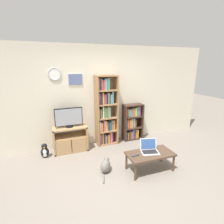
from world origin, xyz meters
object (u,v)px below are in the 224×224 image
at_px(coffee_table, 150,155).
at_px(bookshelf_short, 132,122).
at_px(penguin_figurine, 45,151).
at_px(laptop, 149,149).
at_px(television, 69,118).
at_px(tv_stand, 70,139).
at_px(bookshelf_tall, 105,112).
at_px(remote_near_laptop, 135,155).
at_px(cat, 106,166).

bearing_deg(coffee_table, bookshelf_short, 77.27).
bearing_deg(penguin_figurine, laptop, -31.15).
relative_size(television, coffee_table, 0.69).
relative_size(tv_stand, penguin_figurine, 2.37).
xyz_separation_m(bookshelf_tall, laptop, (0.46, -1.46, -0.44)).
bearing_deg(bookshelf_tall, laptop, -72.45).
bearing_deg(bookshelf_short, tv_stand, -176.25).
bearing_deg(television, remote_near_laptop, -52.61).
xyz_separation_m(television, penguin_figurine, (-0.61, -0.12, -0.72)).
relative_size(remote_near_laptop, cat, 0.32).
distance_m(tv_stand, remote_near_laptop, 1.78).
distance_m(tv_stand, cat, 1.30).
bearing_deg(coffee_table, remote_near_laptop, 179.31).
xyz_separation_m(television, bookshelf_short, (1.76, 0.13, -0.37)).
relative_size(tv_stand, laptop, 2.03).
xyz_separation_m(tv_stand, laptop, (1.42, -1.36, 0.13)).
relative_size(television, penguin_figurine, 1.91).
bearing_deg(cat, laptop, 27.17).
bearing_deg(cat, tv_stand, 154.11).
distance_m(television, bookshelf_short, 1.81).
relative_size(tv_stand, cat, 1.61).
bearing_deg(penguin_figurine, television, 10.88).
distance_m(laptop, remote_near_laptop, 0.36).
height_order(television, bookshelf_tall, bookshelf_tall).
xyz_separation_m(bookshelf_tall, remote_near_laptop, (0.11, -1.51, -0.50)).
relative_size(bookshelf_tall, penguin_figurine, 5.39).
height_order(television, remote_near_laptop, television).
bearing_deg(penguin_figurine, bookshelf_short, 5.93).
distance_m(bookshelf_tall, coffee_table, 1.68).
bearing_deg(tv_stand, bookshelf_tall, 5.63).
distance_m(television, bookshelf_tall, 0.97).
xyz_separation_m(coffee_table, laptop, (0.01, 0.06, 0.11)).
height_order(laptop, penguin_figurine, laptop).
height_order(bookshelf_short, penguin_figurine, bookshelf_short).
height_order(tv_stand, penguin_figurine, tv_stand).
bearing_deg(television, penguin_figurine, -169.12).
bearing_deg(laptop, penguin_figurine, 162.16).
relative_size(coffee_table, penguin_figurine, 2.75).
relative_size(bookshelf_tall, remote_near_laptop, 11.33).
xyz_separation_m(coffee_table, cat, (-0.87, 0.25, -0.20)).
xyz_separation_m(bookshelf_tall, penguin_figurine, (-1.58, -0.23, -0.74)).
distance_m(bookshelf_short, penguin_figurine, 2.42).
relative_size(tv_stand, coffee_table, 0.86).
height_order(tv_stand, remote_near_laptop, tv_stand).
bearing_deg(laptop, bookshelf_tall, 120.85).
xyz_separation_m(bookshelf_short, penguin_figurine, (-2.38, -0.25, -0.35)).
xyz_separation_m(tv_stand, bookshelf_short, (1.76, 0.12, 0.19)).
distance_m(bookshelf_tall, bookshelf_short, 0.89).
bearing_deg(remote_near_laptop, tv_stand, -150.39).
bearing_deg(coffee_table, cat, 163.85).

